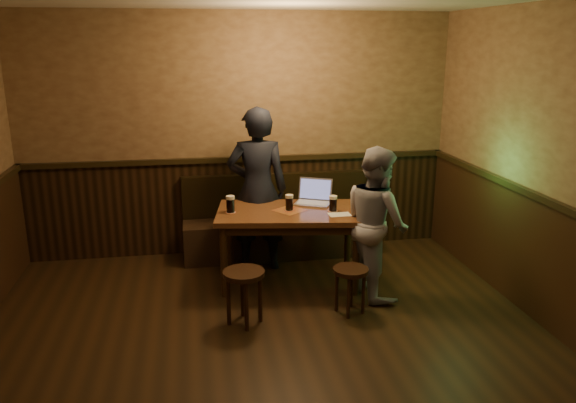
# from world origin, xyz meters

# --- Properties ---
(room) EXTENTS (5.04, 6.04, 2.84)m
(room) POSITION_xyz_m (0.00, 0.22, 1.20)
(room) COLOR black
(room) RESTS_ON ground
(bench) EXTENTS (2.20, 0.50, 0.95)m
(bench) POSITION_xyz_m (0.40, 2.75, 0.31)
(bench) COLOR black
(bench) RESTS_ON ground
(pub_table) EXTENTS (1.58, 1.06, 0.79)m
(pub_table) POSITION_xyz_m (0.40, 1.92, 0.69)
(pub_table) COLOR #4E2D16
(pub_table) RESTS_ON ground
(stool_left) EXTENTS (0.38, 0.38, 0.50)m
(stool_left) POSITION_xyz_m (-0.15, 1.08, 0.40)
(stool_left) COLOR black
(stool_left) RESTS_ON ground
(stool_right) EXTENTS (0.43, 0.43, 0.44)m
(stool_right) POSITION_xyz_m (0.84, 1.13, 0.35)
(stool_right) COLOR black
(stool_right) RESTS_ON ground
(pint_left) EXTENTS (0.11, 0.11, 0.18)m
(pint_left) POSITION_xyz_m (-0.20, 1.95, 0.88)
(pint_left) COLOR #973212
(pint_left) RESTS_ON pub_table
(pint_mid) EXTENTS (0.11, 0.11, 0.17)m
(pint_mid) POSITION_xyz_m (0.40, 1.92, 0.87)
(pint_mid) COLOR #973212
(pint_mid) RESTS_ON pub_table
(pint_right) EXTENTS (0.11, 0.11, 0.17)m
(pint_right) POSITION_xyz_m (0.83, 1.81, 0.87)
(pint_right) COLOR #973212
(pint_right) RESTS_ON pub_table
(laptop) EXTENTS (0.45, 0.42, 0.26)m
(laptop) POSITION_xyz_m (0.71, 2.14, 0.86)
(laptop) COLOR silver
(laptop) RESTS_ON pub_table
(menu) EXTENTS (0.22, 0.15, 0.00)m
(menu) POSITION_xyz_m (0.87, 1.68, 0.79)
(menu) COLOR silver
(menu) RESTS_ON pub_table
(person_suit) EXTENTS (0.70, 0.50, 1.81)m
(person_suit) POSITION_xyz_m (0.13, 2.38, 0.90)
(person_suit) COLOR black
(person_suit) RESTS_ON ground
(person_grey) EXTENTS (0.69, 0.82, 1.50)m
(person_grey) POSITION_xyz_m (1.20, 1.50, 0.75)
(person_grey) COLOR #9A999F
(person_grey) RESTS_ON ground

